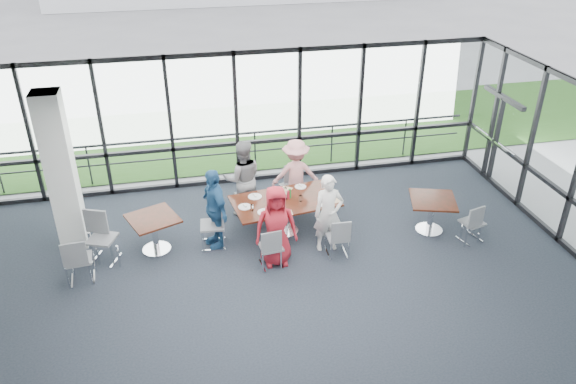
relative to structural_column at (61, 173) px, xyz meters
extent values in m
cube|color=#1C222C|center=(3.60, -3.00, -1.61)|extent=(12.00, 10.00, 0.02)
cube|color=silver|center=(3.60, -3.00, 1.60)|extent=(12.00, 10.00, 0.04)
cube|color=white|center=(3.60, 2.00, 0.00)|extent=(12.00, 0.10, 3.20)
cube|color=black|center=(9.60, 0.75, -0.55)|extent=(0.12, 1.60, 2.10)
cube|color=white|center=(0.00, 0.00, 0.00)|extent=(0.50, 0.50, 3.20)
cube|color=gray|center=(3.60, 7.00, -1.62)|extent=(80.00, 70.00, 0.02)
cube|color=#274F18|center=(3.60, 5.00, -1.59)|extent=(80.00, 5.00, 0.01)
cylinder|color=#2D2D33|center=(3.60, 2.60, -1.10)|extent=(12.00, 0.06, 0.06)
cube|color=#311A0E|center=(4.23, -0.45, -0.87)|extent=(2.26, 1.44, 0.04)
cylinder|color=silver|center=(4.23, -0.45, -1.25)|extent=(0.12, 0.12, 0.71)
cylinder|color=silver|center=(4.23, -0.45, -1.59)|extent=(0.56, 0.56, 0.03)
cube|color=#311A0E|center=(1.59, -0.58, -0.87)|extent=(1.14, 1.14, 0.04)
cylinder|color=silver|center=(1.59, -0.58, -1.25)|extent=(0.12, 0.12, 0.71)
cube|color=#311A0E|center=(7.19, -1.06, -0.87)|extent=(1.12, 1.12, 0.04)
cylinder|color=silver|center=(7.19, -1.06, -1.25)|extent=(0.12, 0.12, 0.71)
imported|color=#AC1C29|center=(3.84, -1.47, -0.79)|extent=(0.81, 0.55, 1.62)
imported|color=white|center=(4.92, -1.22, -0.80)|extent=(0.59, 0.44, 1.60)
imported|color=gray|center=(3.49, 0.43, -0.73)|extent=(0.86, 0.55, 1.74)
imported|color=pink|center=(4.68, 0.51, -0.79)|extent=(1.10, 0.65, 1.62)
imported|color=#255788|center=(2.78, -0.62, -0.76)|extent=(0.81, 1.10, 1.68)
cylinder|color=white|center=(3.74, -0.85, -0.84)|extent=(0.28, 0.28, 0.01)
cylinder|color=white|center=(4.97, -0.78, -0.84)|extent=(0.27, 0.27, 0.01)
cylinder|color=white|center=(3.65, -0.19, -0.84)|extent=(0.29, 0.29, 0.01)
cylinder|color=white|center=(4.67, 0.03, -0.84)|extent=(0.24, 0.24, 0.01)
cylinder|color=white|center=(3.39, -0.56, -0.84)|extent=(0.27, 0.27, 0.01)
cylinder|color=white|center=(3.98, -0.73, -0.78)|extent=(0.07, 0.07, 0.14)
cylinder|color=white|center=(4.53, -0.57, -0.79)|extent=(0.06, 0.06, 0.13)
cylinder|color=white|center=(4.29, -0.20, -0.78)|extent=(0.07, 0.07, 0.15)
cylinder|color=white|center=(3.51, -0.72, -0.79)|extent=(0.06, 0.06, 0.13)
cube|color=beige|center=(4.12, -0.96, -0.85)|extent=(0.30, 0.22, 0.00)
cube|color=beige|center=(5.20, -0.67, -0.85)|extent=(0.37, 0.30, 0.00)
cube|color=beige|center=(4.32, -0.05, -0.85)|extent=(0.37, 0.39, 0.00)
cube|color=black|center=(4.22, -0.41, -0.83)|extent=(0.10, 0.07, 0.04)
cylinder|color=maroon|center=(4.30, -0.41, -0.76)|extent=(0.06, 0.06, 0.18)
cylinder|color=#1B7A2C|center=(4.34, -0.38, -0.75)|extent=(0.05, 0.05, 0.20)
camera|label=1|loc=(2.19, -10.14, 4.81)|focal=35.00mm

